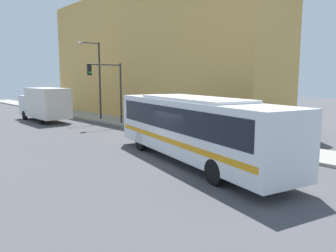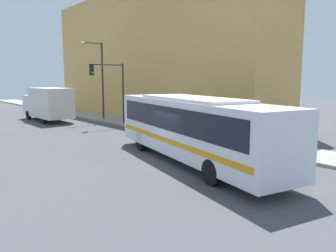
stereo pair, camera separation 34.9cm
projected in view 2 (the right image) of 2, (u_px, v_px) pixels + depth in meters
The scene contains 9 objects.
ground_plane at pixel (178, 162), 16.14m from camera, with size 120.00×120.00×0.00m, color #47474C.
sidewalk at pixel (95, 116), 35.09m from camera, with size 3.11×70.00×0.16m.
building_facade at pixel (150, 56), 34.16m from camera, with size 6.00×30.22×12.94m.
city_bus at pixel (192, 125), 15.83m from camera, with size 5.21×12.30×3.20m.
delivery_truck at pixel (48, 103), 31.57m from camera, with size 2.48×7.32×3.21m.
fire_hydrant at pixel (187, 130), 22.90m from camera, with size 0.26×0.35×0.73m.
traffic_light_pole at pixel (112, 82), 28.08m from camera, with size 3.28×0.35×5.23m.
parking_meter at pixel (136, 116), 27.48m from camera, with size 0.14×0.14×1.23m.
street_lamp at pixel (100, 75), 31.43m from camera, with size 2.29×0.28×7.32m.
Camera 2 is at (-10.56, -11.65, 4.08)m, focal length 35.00 mm.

